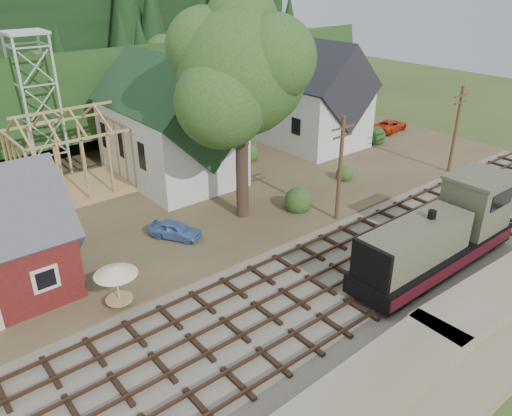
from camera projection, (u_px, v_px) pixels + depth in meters
ground at (321, 288)px, 29.24m from camera, size 140.00×140.00×0.00m
embankment at (452, 370)px, 23.32m from camera, size 64.00×5.00×1.60m
railroad_bed at (321, 287)px, 29.20m from camera, size 64.00×11.00×0.16m
village_flat at (165, 191)px, 41.70m from camera, size 64.00×26.00×0.30m
hillside at (61, 128)px, 58.47m from camera, size 70.00×28.96×12.74m
ridge at (20, 103)px, 69.61m from camera, size 80.00×20.00×12.00m
church at (171, 123)px, 41.83m from camera, size 8.40×15.17×13.00m
farmhouse at (312, 100)px, 50.64m from camera, size 8.40×10.80×10.60m
timber_frame at (70, 158)px, 39.70m from camera, size 8.20×6.20×6.99m
lattice_tower at (30, 61)px, 40.94m from camera, size 3.20×3.20×12.12m
big_tree at (242, 81)px, 33.06m from camera, size 10.90×8.40×14.70m
telegraph_pole_near at (340, 168)px, 35.01m from camera, size 2.20×0.28×8.00m
telegraph_pole_far at (456, 129)px, 43.59m from camera, size 2.20×0.28×8.00m
locomotive at (442, 236)px, 30.33m from camera, size 12.92×3.23×5.14m
car_blue at (175, 230)px, 33.86m from camera, size 3.16×3.85×1.24m
car_red at (390, 125)px, 56.16m from camera, size 4.96×2.70×1.32m
patio_set at (116, 272)px, 26.26m from camera, size 2.32×2.32×2.58m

